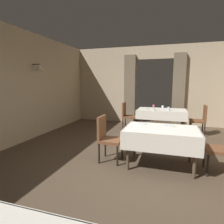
{
  "coord_description": "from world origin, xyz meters",
  "views": [
    {
      "loc": [
        0.64,
        -3.33,
        1.59
      ],
      "look_at": [
        -0.55,
        0.48,
        0.97
      ],
      "focal_mm": 30.07,
      "sensor_mm": 36.0,
      "label": 1
    }
  ],
  "objects_px": {
    "glass_far_b": "(169,109)",
    "plate_far_d": "(146,109)",
    "plate_mid_b": "(169,126)",
    "flower_vase_far": "(154,107)",
    "dining_table_mid": "(161,134)",
    "chair_mid_left": "(107,136)",
    "plate_mid_a": "(141,123)",
    "glass_far_c": "(163,107)",
    "chair_mid_right": "(224,146)",
    "chair_far_left": "(127,114)",
    "dining_table_far": "(162,112)",
    "chair_far_right": "(200,119)"
  },
  "relations": [
    {
      "from": "chair_far_right",
      "to": "plate_far_d",
      "type": "relative_size",
      "value": 4.15
    },
    {
      "from": "dining_table_far",
      "to": "chair_far_left",
      "type": "relative_size",
      "value": 1.66
    },
    {
      "from": "plate_far_d",
      "to": "plate_mid_a",
      "type": "bearing_deg",
      "value": -85.37
    },
    {
      "from": "plate_mid_a",
      "to": "plate_mid_b",
      "type": "xyz_separation_m",
      "value": [
        0.56,
        -0.06,
        0.0
      ]
    },
    {
      "from": "chair_far_left",
      "to": "chair_far_right",
      "type": "height_order",
      "value": "same"
    },
    {
      "from": "chair_mid_left",
      "to": "flower_vase_far",
      "type": "xyz_separation_m",
      "value": [
        0.72,
        2.38,
        0.33
      ]
    },
    {
      "from": "glass_far_b",
      "to": "plate_far_d",
      "type": "relative_size",
      "value": 0.53
    },
    {
      "from": "chair_mid_right",
      "to": "glass_far_c",
      "type": "xyz_separation_m",
      "value": [
        -1.17,
        2.92,
        0.28
      ]
    },
    {
      "from": "flower_vase_far",
      "to": "glass_far_b",
      "type": "relative_size",
      "value": 1.54
    },
    {
      "from": "chair_mid_right",
      "to": "plate_mid_b",
      "type": "distance_m",
      "value": 0.98
    },
    {
      "from": "chair_far_left",
      "to": "flower_vase_far",
      "type": "relative_size",
      "value": 5.07
    },
    {
      "from": "glass_far_b",
      "to": "dining_table_mid",
      "type": "bearing_deg",
      "value": -92.27
    },
    {
      "from": "glass_far_c",
      "to": "plate_mid_b",
      "type": "bearing_deg",
      "value": -84.94
    },
    {
      "from": "chair_mid_right",
      "to": "chair_far_left",
      "type": "xyz_separation_m",
      "value": [
        -2.34,
        2.72,
        0.0
      ]
    },
    {
      "from": "plate_mid_a",
      "to": "flower_vase_far",
      "type": "xyz_separation_m",
      "value": [
        0.07,
        2.04,
        0.09
      ]
    },
    {
      "from": "chair_far_left",
      "to": "flower_vase_far",
      "type": "bearing_deg",
      "value": -22.91
    },
    {
      "from": "dining_table_far",
      "to": "plate_far_d",
      "type": "distance_m",
      "value": 0.51
    },
    {
      "from": "plate_mid_a",
      "to": "glass_far_b",
      "type": "distance_m",
      "value": 2.19
    },
    {
      "from": "dining_table_mid",
      "to": "dining_table_far",
      "type": "bearing_deg",
      "value": 92.46
    },
    {
      "from": "dining_table_far",
      "to": "glass_far_c",
      "type": "xyz_separation_m",
      "value": [
        0.02,
        0.28,
        0.14
      ]
    },
    {
      "from": "dining_table_far",
      "to": "chair_mid_left",
      "type": "relative_size",
      "value": 1.66
    },
    {
      "from": "glass_far_c",
      "to": "plate_far_d",
      "type": "bearing_deg",
      "value": -149.78
    },
    {
      "from": "chair_far_right",
      "to": "flower_vase_far",
      "type": "xyz_separation_m",
      "value": [
        -1.39,
        -0.31,
        0.33
      ]
    },
    {
      "from": "chair_mid_left",
      "to": "glass_far_b",
      "type": "relative_size",
      "value": 7.82
    },
    {
      "from": "dining_table_mid",
      "to": "glass_far_b",
      "type": "distance_m",
      "value": 2.42
    },
    {
      "from": "flower_vase_far",
      "to": "plate_far_d",
      "type": "bearing_deg",
      "value": 132.18
    },
    {
      "from": "flower_vase_far",
      "to": "glass_far_b",
      "type": "bearing_deg",
      "value": 10.56
    },
    {
      "from": "dining_table_mid",
      "to": "chair_far_left",
      "type": "relative_size",
      "value": 1.47
    },
    {
      "from": "chair_mid_right",
      "to": "plate_far_d",
      "type": "distance_m",
      "value": 3.12
    },
    {
      "from": "chair_far_right",
      "to": "glass_far_b",
      "type": "relative_size",
      "value": 7.82
    },
    {
      "from": "chair_mid_left",
      "to": "dining_table_far",
      "type": "bearing_deg",
      "value": 70.42
    },
    {
      "from": "dining_table_far",
      "to": "chair_far_left",
      "type": "height_order",
      "value": "chair_far_left"
    },
    {
      "from": "plate_mid_a",
      "to": "plate_mid_b",
      "type": "distance_m",
      "value": 0.57
    },
    {
      "from": "dining_table_mid",
      "to": "chair_mid_left",
      "type": "xyz_separation_m",
      "value": [
        -1.07,
        -0.05,
        -0.13
      ]
    },
    {
      "from": "chair_mid_right",
      "to": "glass_far_c",
      "type": "distance_m",
      "value": 3.16
    },
    {
      "from": "plate_mid_a",
      "to": "glass_far_c",
      "type": "bearing_deg",
      "value": 82.97
    },
    {
      "from": "chair_mid_right",
      "to": "plate_far_d",
      "type": "height_order",
      "value": "chair_mid_right"
    },
    {
      "from": "flower_vase_far",
      "to": "dining_table_mid",
      "type": "bearing_deg",
      "value": -81.46
    },
    {
      "from": "chair_mid_left",
      "to": "plate_mid_a",
      "type": "distance_m",
      "value": 0.77
    },
    {
      "from": "plate_mid_b",
      "to": "glass_far_b",
      "type": "relative_size",
      "value": 1.97
    },
    {
      "from": "flower_vase_far",
      "to": "dining_table_far",
      "type": "bearing_deg",
      "value": 52.23
    },
    {
      "from": "dining_table_far",
      "to": "chair_mid_right",
      "type": "xyz_separation_m",
      "value": [
        1.18,
        -2.64,
        -0.14
      ]
    },
    {
      "from": "chair_mid_left",
      "to": "glass_far_b",
      "type": "height_order",
      "value": "chair_mid_left"
    },
    {
      "from": "chair_far_left",
      "to": "plate_mid_b",
      "type": "bearing_deg",
      "value": -60.5
    },
    {
      "from": "chair_mid_right",
      "to": "glass_far_b",
      "type": "xyz_separation_m",
      "value": [
        -0.97,
        2.42,
        0.29
      ]
    },
    {
      "from": "chair_mid_right",
      "to": "glass_far_b",
      "type": "height_order",
      "value": "chair_mid_right"
    },
    {
      "from": "plate_mid_b",
      "to": "plate_far_d",
      "type": "bearing_deg",
      "value": 107.42
    },
    {
      "from": "flower_vase_far",
      "to": "chair_far_right",
      "type": "bearing_deg",
      "value": 12.56
    },
    {
      "from": "chair_mid_right",
      "to": "chair_far_left",
      "type": "relative_size",
      "value": 1.0
    },
    {
      "from": "flower_vase_far",
      "to": "plate_mid_b",
      "type": "bearing_deg",
      "value": -76.89
    }
  ]
}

